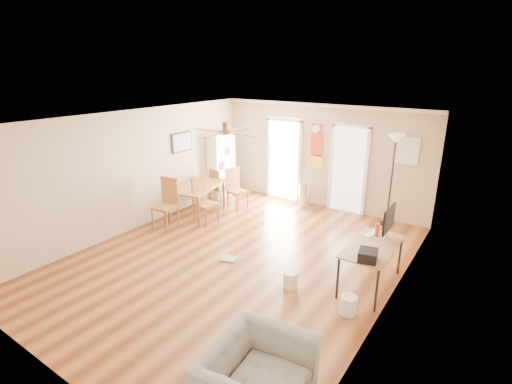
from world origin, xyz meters
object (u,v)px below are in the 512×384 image
Objects in this scene: bookshelf at (222,165)px; dining_table at (198,200)px; wastebasket_b at (349,305)px; dining_chair_near at (165,204)px; torchiere_lamp at (391,181)px; dining_chair_right_a at (238,189)px; armchair at (257,379)px; dining_chair_far at (220,186)px; computer_desk at (371,266)px; wastebasket_a at (290,280)px; printer at (368,255)px; trash_can at (304,195)px; dining_chair_right_b at (206,202)px.

bookshelf is 1.21× the size of dining_table.
bookshelf is 5.87m from wastebasket_b.
torchiere_lamp is at bearing 29.56° from dining_chair_near.
armchair is at bearing -126.72° from dining_chair_right_a.
bookshelf reaches higher than dining_chair_far.
computer_desk is 1.33m from wastebasket_a.
bookshelf is 1.58× the size of armchair.
wastebasket_a is (3.51, -0.56, -0.42)m from dining_chair_near.
dining_chair_near is 5.05m from torchiere_lamp.
printer is at bearing -15.99° from dining_table.
computer_desk reaches higher than trash_can.
wastebasket_b is at bearing -115.32° from printer.
dining_chair_right_a is (0.95, -0.55, -0.38)m from bookshelf.
dining_chair_near reaches higher than wastebasket_a.
bookshelf is 2.02m from dining_chair_right_b.
torchiere_lamp reaches higher than dining_chair_right_a.
trash_can is at bearing -141.20° from dining_chair_far.
dining_chair_right_b is 0.94× the size of armchair.
trash_can reaches higher than wastebasket_a.
dining_chair_right_b reaches higher than dining_chair_right_a.
dining_chair_right_a is 1.63× the size of trash_can.
torchiere_lamp is 2.87m from computer_desk.
dining_chair_right_b is at bearing -30.23° from dining_table.
computer_desk is at bearing -79.59° from torchiere_lamp.
dining_chair_near is 4.62m from wastebasket_b.
dining_table is 1.03m from dining_chair_near.
dining_chair_right_b is 1.42m from dining_chair_far.
dining_table reaches higher than computer_desk.
dining_chair_far reaches higher than wastebasket_b.
wastebasket_a is (2.92, -1.26, -0.39)m from dining_chair_right_b.
armchair is at bearing -93.99° from computer_desk.
computer_desk is (4.51, -0.79, -0.00)m from dining_table.
dining_chair_right_a is at bearing 146.86° from wastebasket_b.
computer_desk is 4.84× the size of wastebasket_b.
printer reaches higher than wastebasket_a.
torchiere_lamp is (2.11, 0.02, 0.73)m from trash_can.
dining_chair_near is 4.56m from computer_desk.
dining_chair_right_a is 0.96× the size of dining_chair_right_b.
trash_can is at bearing 117.74° from printer.
torchiere_lamp is at bearing 81.32° from wastebasket_a.
wastebasket_b is at bearing -15.32° from dining_chair_near.
armchair is at bearing -39.32° from dining_chair_near.
trash_can is (1.98, 0.99, -0.15)m from dining_chair_far.
dining_table is 1.30× the size of armchair.
torchiere_lamp is (4.05, 2.97, 0.49)m from dining_chair_near.
dining_chair_right_b is (0.55, -0.32, 0.16)m from dining_table.
armchair reaches higher than computer_desk.
dining_chair_far reaches higher than wastebasket_a.
bookshelf is 1.57m from dining_table.
trash_can is at bearing -37.33° from dining_chair_right_a.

